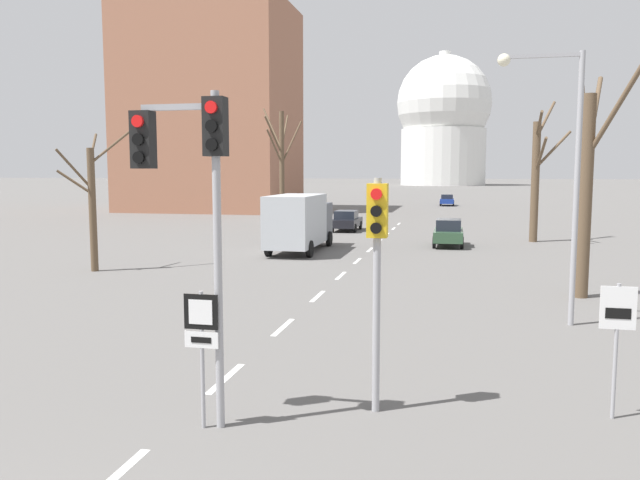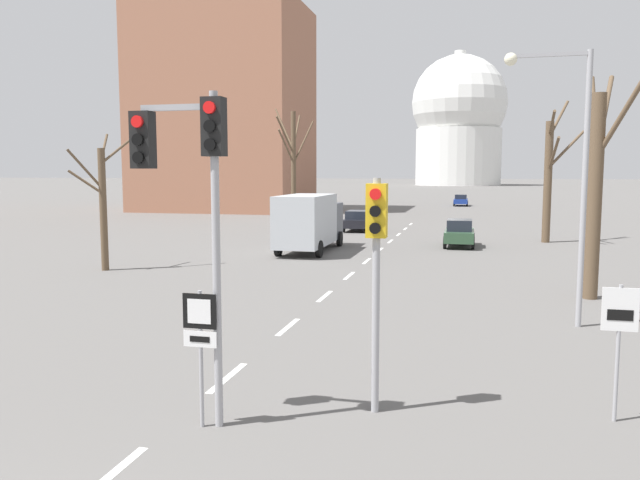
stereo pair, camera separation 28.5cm
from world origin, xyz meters
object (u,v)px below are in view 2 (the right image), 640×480
object	(u,v)px
route_sign_post	(200,335)
street_lamp_right	(568,157)
speed_limit_sign	(619,330)
sedan_mid_centre	(358,220)
sedan_near_right	(459,233)
traffic_signal_near_right	(376,250)
sedan_near_left	(461,200)
delivery_truck	(309,221)
traffic_signal_centre_tall	(191,176)

from	to	relation	value
route_sign_post	street_lamp_right	size ratio (longest dim) A/B	0.31
speed_limit_sign	sedan_mid_centre	bearing A→B (deg)	107.55
speed_limit_sign	sedan_near_right	world-z (taller)	speed_limit_sign
street_lamp_right	sedan_mid_centre	xyz separation A→B (m)	(-10.81, 27.01, -4.01)
traffic_signal_near_right	sedan_near_left	distance (m)	71.57
street_lamp_right	sedan_near_right	distance (m)	19.32
speed_limit_sign	sedan_near_left	xyz separation A→B (m)	(-4.00, 70.98, -0.89)
route_sign_post	speed_limit_sign	distance (m)	7.23
sedan_near_left	route_sign_post	bearing A→B (deg)	-92.33
speed_limit_sign	delivery_truck	distance (m)	24.25
route_sign_post	delivery_truck	size ratio (longest dim) A/B	0.33
traffic_signal_near_right	delivery_truck	xyz separation A→B (m)	(-7.03, 22.06, -1.30)
traffic_signal_near_right	delivery_truck	bearing A→B (deg)	107.68
speed_limit_sign	sedan_mid_centre	world-z (taller)	speed_limit_sign
speed_limit_sign	street_lamp_right	xyz separation A→B (m)	(0.03, 7.09, 3.13)
traffic_signal_near_right	sedan_mid_centre	distance (m)	35.34
speed_limit_sign	sedan_near_right	size ratio (longest dim) A/B	0.63
traffic_signal_centre_tall	sedan_near_left	distance (m)	72.97
traffic_signal_centre_tall	traffic_signal_near_right	bearing A→B (deg)	23.53
street_lamp_right	delivery_truck	xyz separation A→B (m)	(-11.23, 14.42, -3.08)
sedan_near_left	sedan_mid_centre	size ratio (longest dim) A/B	1.02
sedan_mid_centre	delivery_truck	distance (m)	12.63
speed_limit_sign	route_sign_post	bearing A→B (deg)	-164.37
street_lamp_right	sedan_near_left	world-z (taller)	street_lamp_right
street_lamp_right	sedan_near_left	bearing A→B (deg)	93.61
speed_limit_sign	sedan_near_right	bearing A→B (deg)	97.14
street_lamp_right	sedan_near_right	xyz separation A→B (m)	(-3.25, 18.63, -3.96)
sedan_near_left	sedan_mid_centre	distance (m)	37.50
speed_limit_sign	sedan_near_right	distance (m)	25.93
sedan_near_left	sedan_near_right	distance (m)	45.27
traffic_signal_near_right	street_lamp_right	xyz separation A→B (m)	(4.20, 7.64, 1.78)
route_sign_post	sedan_mid_centre	world-z (taller)	route_sign_post
traffic_signal_centre_tall	sedan_mid_centre	distance (m)	36.29
delivery_truck	route_sign_post	bearing A→B (deg)	-79.75
delivery_truck	speed_limit_sign	bearing A→B (deg)	-62.48
traffic_signal_centre_tall	route_sign_post	distance (m)	2.69
traffic_signal_centre_tall	speed_limit_sign	xyz separation A→B (m)	(7.12, 1.84, -2.65)
street_lamp_right	sedan_near_left	size ratio (longest dim) A/B	1.79
street_lamp_right	sedan_near_right	bearing A→B (deg)	99.91
speed_limit_sign	street_lamp_right	world-z (taller)	street_lamp_right
delivery_truck	street_lamp_right	bearing A→B (deg)	-52.07
sedan_near_right	delivery_truck	size ratio (longest dim) A/B	0.54
traffic_signal_centre_tall	sedan_near_right	size ratio (longest dim) A/B	1.46
sedan_near_left	sedan_mid_centre	bearing A→B (deg)	-100.42
route_sign_post	delivery_truck	world-z (taller)	delivery_truck
traffic_signal_centre_tall	route_sign_post	xyz separation A→B (m)	(0.16, -0.11, -2.68)
sedan_near_left	delivery_truck	xyz separation A→B (m)	(-7.20, -49.48, 0.94)
sedan_near_right	delivery_truck	xyz separation A→B (m)	(-7.98, -4.21, 0.88)
route_sign_post	sedan_near_left	distance (m)	72.99
sedan_near_right	delivery_truck	bearing A→B (deg)	-152.17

